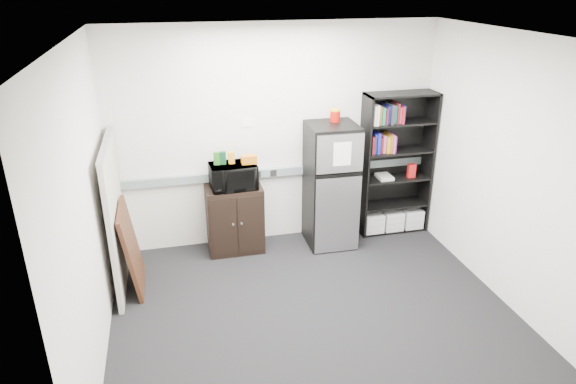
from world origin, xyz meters
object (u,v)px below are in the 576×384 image
object	(u,v)px
cubicle_partition	(116,215)
bookshelf	(396,165)
refrigerator	(331,186)
microwave	(233,176)
cabinet	(235,219)

from	to	relation	value
cubicle_partition	bookshelf	bearing A→B (deg)	8.06
bookshelf	refrigerator	xyz separation A→B (m)	(-0.91, -0.14, -0.14)
microwave	bookshelf	bearing A→B (deg)	-1.32
cubicle_partition	refrigerator	bearing A→B (deg)	7.72
cabinet	microwave	bearing A→B (deg)	-90.00
cubicle_partition	refrigerator	size ratio (longest dim) A/B	1.04
bookshelf	cabinet	xyz separation A→B (m)	(-2.11, -0.06, -0.49)
cabinet	refrigerator	distance (m)	1.25
refrigerator	microwave	bearing A→B (deg)	177.96
refrigerator	bookshelf	bearing A→B (deg)	10.01
cubicle_partition	cabinet	size ratio (longest dim) A/B	1.93
cubicle_partition	microwave	xyz separation A→B (m)	(1.32, 0.40, 0.17)
cabinet	cubicle_partition	bearing A→B (deg)	-162.32
bookshelf	microwave	world-z (taller)	bookshelf
cabinet	microwave	world-z (taller)	microwave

